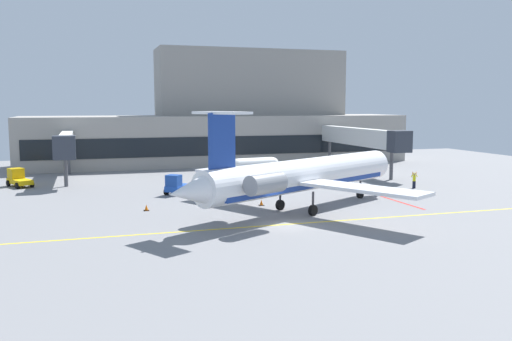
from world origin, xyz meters
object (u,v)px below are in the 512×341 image
(belt_loader, at_px, (18,178))
(fuel_tank, at_px, (255,165))
(regional_jet, at_px, (301,175))
(marshaller, at_px, (414,180))
(baggage_tug, at_px, (176,185))
(pushback_tractor, at_px, (264,183))

(belt_loader, bearing_deg, fuel_tank, 3.31)
(regional_jet, distance_m, marshaller, 19.44)
(regional_jet, height_order, marshaller, regional_jet)
(marshaller, bearing_deg, baggage_tug, 171.59)
(marshaller, bearing_deg, pushback_tractor, 170.08)
(pushback_tractor, relative_size, belt_loader, 0.86)
(regional_jet, bearing_deg, marshaller, 26.76)
(fuel_tank, bearing_deg, marshaller, -50.53)
(belt_loader, distance_m, fuel_tank, 29.05)
(regional_jet, xyz_separation_m, fuel_tank, (3.60, 25.27, -1.89))
(baggage_tug, relative_size, marshaller, 1.74)
(regional_jet, distance_m, belt_loader, 34.74)
(pushback_tractor, bearing_deg, fuel_tank, 76.77)
(regional_jet, distance_m, fuel_tank, 25.59)
(regional_jet, relative_size, baggage_tug, 8.19)
(pushback_tractor, relative_size, marshaller, 1.89)
(pushback_tractor, xyz_separation_m, fuel_tank, (3.20, 13.63, 0.41))
(baggage_tug, distance_m, belt_loader, 19.80)
(pushback_tractor, height_order, belt_loader, belt_loader)
(baggage_tug, relative_size, fuel_tank, 0.46)
(fuel_tank, height_order, marshaller, fuel_tank)
(baggage_tug, xyz_separation_m, pushback_tractor, (9.35, -0.93, -0.05))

